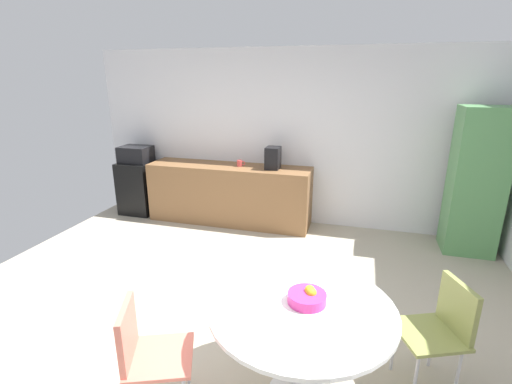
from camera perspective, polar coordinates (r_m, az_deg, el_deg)
ground_plane at (r=3.52m, az=-6.99°, el=-21.43°), size 6.00×6.00×0.00m
wall_back at (r=5.69m, az=4.37°, el=8.26°), size 6.00×0.10×2.60m
counter_block at (r=5.76m, az=-4.11°, el=-0.31°), size 2.50×0.60×0.90m
mini_fridge at (r=6.48m, az=-17.52°, el=0.70°), size 0.54×0.54×0.86m
microwave at (r=6.35m, az=-17.97°, el=5.53°), size 0.48×0.38×0.26m
locker_cabinet at (r=5.40m, az=30.71°, el=1.32°), size 0.60×0.50×1.86m
round_table at (r=2.64m, az=6.98°, el=-19.12°), size 1.24×1.24×0.75m
chair_coral at (r=2.70m, az=-16.86°, el=-21.84°), size 0.55×0.55×0.83m
chair_olive at (r=3.10m, az=26.77°, el=-17.47°), size 0.55×0.55×0.83m
fruit_bowl at (r=2.59m, az=7.89°, el=-15.69°), size 0.26×0.26×0.11m
mug_white at (r=5.59m, az=-2.50°, el=4.45°), size 0.13×0.08×0.09m
coffee_maker at (r=5.41m, az=2.61°, el=5.24°), size 0.20×0.24×0.32m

